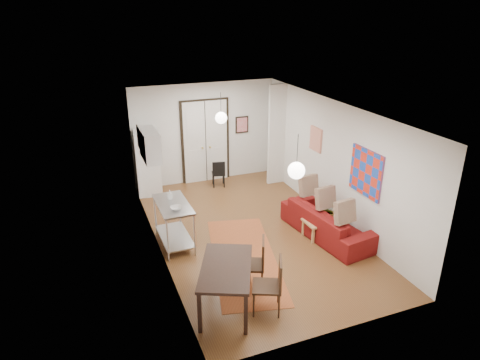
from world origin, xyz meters
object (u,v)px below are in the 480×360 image
object	(u,v)px
coffee_table	(325,222)
black_side_chair	(218,170)
dining_chair_near	(249,257)
sofa	(327,222)
dining_table	(226,271)
fridge	(148,163)
kitchen_counter	(174,218)
dining_chair_far	(264,278)

from	to	relation	value
coffee_table	black_side_chair	distance (m)	3.95
coffee_table	dining_chair_near	world-z (taller)	dining_chair_near
coffee_table	sofa	bearing A→B (deg)	3.64
dining_table	black_side_chair	size ratio (longest dim) A/B	2.12
coffee_table	fridge	bearing A→B (deg)	130.10
kitchen_counter	dining_chair_far	xyz separation A→B (m)	(0.95, -2.62, -0.07)
sofa	kitchen_counter	distance (m)	3.44
dining_chair_near	black_side_chair	xyz separation A→B (m)	(0.99, 4.78, -0.13)
kitchen_counter	dining_table	size ratio (longest dim) A/B	0.77
dining_table	coffee_table	bearing A→B (deg)	27.48
coffee_table	fridge	world-z (taller)	fridge
kitchen_counter	fridge	distance (m)	2.99
fridge	dining_chair_far	bearing A→B (deg)	-72.33
kitchen_counter	dining_chair_near	bearing A→B (deg)	-64.29
black_side_chair	kitchen_counter	bearing A→B (deg)	68.58
kitchen_counter	sofa	bearing A→B (deg)	-15.36
dining_chair_far	dining_chair_near	bearing A→B (deg)	-155.57
sofa	dining_table	bearing A→B (deg)	108.98
fridge	black_side_chair	size ratio (longest dim) A/B	2.28
sofa	dining_chair_near	size ratio (longest dim) A/B	2.38
dining_chair_near	dining_chair_far	xyz separation A→B (m)	(0.00, -0.70, 0.00)
dining_table	sofa	bearing A→B (deg)	26.98
dining_table	dining_chair_near	distance (m)	0.76
dining_chair_near	black_side_chair	bearing A→B (deg)	-167.24
dining_table	black_side_chair	world-z (taller)	dining_table
dining_table	dining_chair_far	world-z (taller)	dining_chair_far
kitchen_counter	fridge	size ratio (longest dim) A/B	0.72
dining_table	black_side_chair	bearing A→B (deg)	73.13
kitchen_counter	dining_chair_far	distance (m)	2.79
fridge	dining_table	size ratio (longest dim) A/B	1.07
coffee_table	dining_chair_far	size ratio (longest dim) A/B	0.95
sofa	dining_table	size ratio (longest dim) A/B	1.42
fridge	dining_chair_near	distance (m)	5.00
coffee_table	dining_table	world-z (taller)	dining_table
fridge	dining_table	xyz separation A→B (m)	(0.35, -5.35, -0.18)
dining_chair_near	dining_chair_far	world-z (taller)	same
sofa	black_side_chair	xyz separation A→B (m)	(-1.37, 3.73, 0.11)
sofa	fridge	size ratio (longest dim) A/B	1.32
dining_table	dining_chair_far	size ratio (longest dim) A/B	1.67
coffee_table	dining_chair_far	world-z (taller)	dining_chair_far
dining_table	dining_chair_near	world-z (taller)	dining_chair_near
dining_chair_near	black_side_chair	world-z (taller)	dining_chair_near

